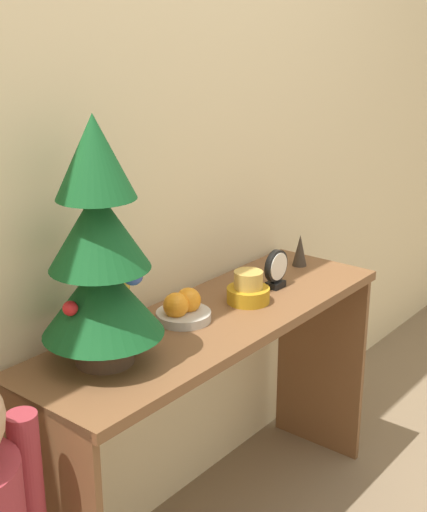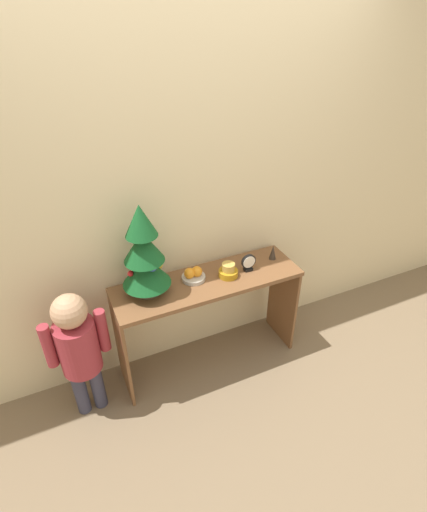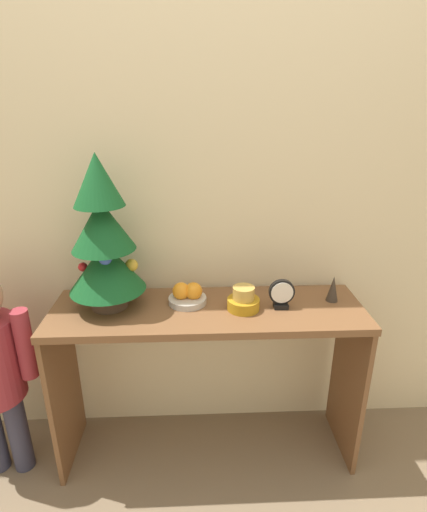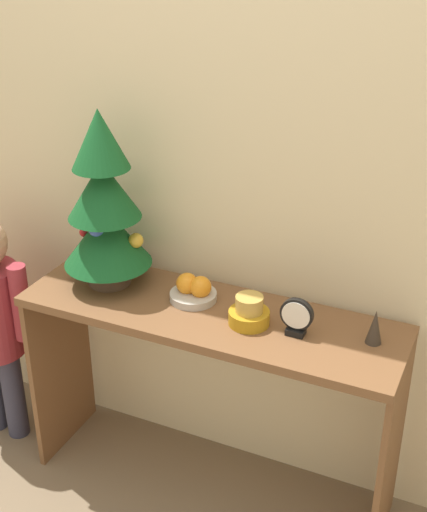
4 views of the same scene
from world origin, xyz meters
The scene contains 7 objects.
back_wall centered at (0.00, 0.43, 1.25)m, with size 7.00×0.05×2.50m, color beige.
console_table centered at (0.00, 0.19, 0.57)m, with size 1.26×0.38×0.74m.
mini_tree centered at (-0.39, 0.22, 1.02)m, with size 0.30×0.30×0.61m.
fruit_bowl centered at (-0.08, 0.24, 0.77)m, with size 0.16×0.16×0.09m.
singing_bowl centered at (0.14, 0.18, 0.78)m, with size 0.13×0.13×0.10m.
desk_clock centered at (0.29, 0.18, 0.80)m, with size 0.10×0.04×0.12m.
figurine centered at (0.52, 0.23, 0.79)m, with size 0.05×0.05×0.11m.
Camera 1 is at (-1.47, -0.98, 1.55)m, focal length 50.00 mm.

